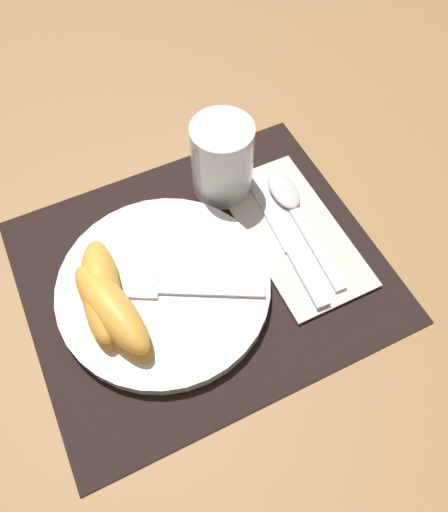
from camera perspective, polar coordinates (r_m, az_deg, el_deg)
The scene contains 10 objects.
ground_plane at distance 0.59m, azimuth -2.40°, elevation -1.73°, with size 3.00×3.00×0.00m, color #A37547.
placemat at distance 0.59m, azimuth -2.40°, elevation -1.63°, with size 0.41×0.34×0.00m.
plate at distance 0.57m, azimuth -6.89°, elevation -3.56°, with size 0.24×0.24×0.02m.
juice_glass at distance 0.62m, azimuth -0.21°, elevation 10.57°, with size 0.08×0.08×0.10m.
napkin at distance 0.61m, azimuth 8.07°, elevation 2.47°, with size 0.11×0.22×0.00m.
knife at distance 0.60m, azimuth 7.20°, elevation 1.78°, with size 0.03×0.20×0.01m.
spoon at distance 0.63m, azimuth 7.80°, elevation 5.82°, with size 0.04×0.19×0.01m.
fork at distance 0.56m, azimuth -6.69°, elevation -3.70°, with size 0.18×0.11×0.00m.
citrus_wedge_0 at distance 0.55m, azimuth -13.84°, elevation -3.90°, with size 0.07×0.14×0.04m.
citrus_wedge_1 at distance 0.54m, azimuth -12.71°, elevation -6.00°, with size 0.07×0.14×0.04m.
Camera 1 is at (-0.10, -0.27, 0.51)m, focal length 35.00 mm.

